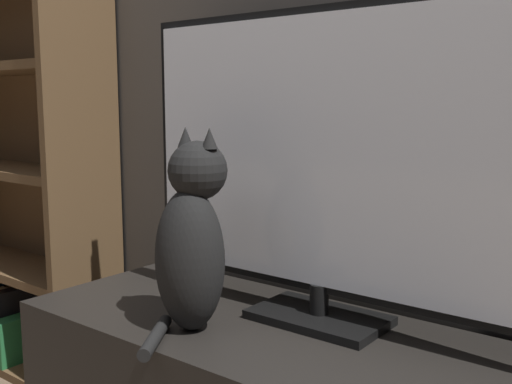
% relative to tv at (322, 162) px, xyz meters
% --- Properties ---
extents(tv, '(1.00, 0.18, 0.71)m').
position_rel_tv_xyz_m(tv, '(0.00, 0.00, 0.00)').
color(tv, black).
rests_on(tv, tv_stand).
extents(cat, '(0.16, 0.29, 0.45)m').
position_rel_tv_xyz_m(cat, '(-0.20, -0.21, -0.17)').
color(cat, black).
rests_on(cat, tv_stand).
extents(bookshelf, '(0.84, 0.28, 1.47)m').
position_rel_tv_xyz_m(bookshelf, '(-1.34, 0.06, -0.20)').
color(bookshelf, brown).
rests_on(bookshelf, ground_plane).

